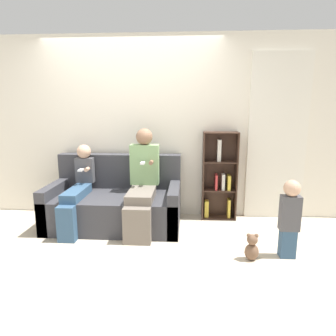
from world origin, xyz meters
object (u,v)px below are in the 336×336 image
at_px(couch, 116,203).
at_px(teddy_bear, 252,248).
at_px(child_seated, 78,188).
at_px(toddler_standing, 290,216).
at_px(bookshelf, 219,178).
at_px(adult_seated, 142,179).

xyz_separation_m(couch, teddy_bear, (1.64, -0.87, -0.16)).
height_order(child_seated, toddler_standing, child_seated).
xyz_separation_m(couch, bookshelf, (1.42, 0.36, 0.29)).
distance_m(couch, toddler_standing, 2.18).
height_order(toddler_standing, bookshelf, bookshelf).
height_order(child_seated, bookshelf, bookshelf).
xyz_separation_m(adult_seated, teddy_bear, (1.26, -0.76, -0.52)).
bearing_deg(bookshelf, adult_seated, -155.81).
bearing_deg(couch, teddy_bear, -27.78).
distance_m(bookshelf, teddy_bear, 1.33).
height_order(bookshelf, teddy_bear, bookshelf).
xyz_separation_m(child_seated, bookshelf, (1.87, 0.52, 0.04)).
distance_m(adult_seated, child_seated, 0.85).
distance_m(toddler_standing, bookshelf, 1.30).
xyz_separation_m(child_seated, teddy_bear, (2.10, -0.71, -0.41)).
xyz_separation_m(adult_seated, child_seated, (-0.84, -0.06, -0.11)).
distance_m(child_seated, bookshelf, 1.94).
distance_m(child_seated, toddler_standing, 2.56).
relative_size(couch, adult_seated, 1.33).
bearing_deg(child_seated, teddy_bear, -18.69).
distance_m(couch, bookshelf, 1.49).
bearing_deg(teddy_bear, bookshelf, 100.56).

